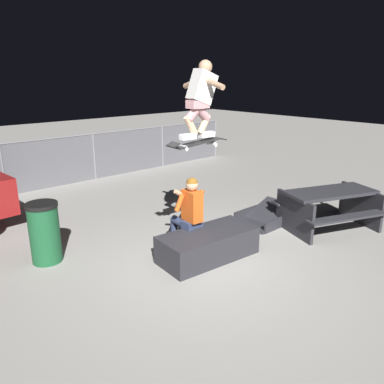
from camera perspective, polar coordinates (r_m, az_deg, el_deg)
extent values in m
plane|color=gray|center=(6.02, 2.45, -10.79)|extent=(40.00, 40.00, 0.00)
cube|color=#28282D|center=(6.14, 2.41, -7.91)|extent=(1.65, 0.86, 0.45)
cube|color=#2D3856|center=(6.20, 0.00, -4.78)|extent=(0.32, 0.20, 0.12)
cube|color=#D15119|center=(6.09, 0.00, -2.07)|extent=(0.23, 0.36, 0.50)
sphere|color=tan|center=(5.98, 0.00, 1.10)|extent=(0.20, 0.20, 0.20)
sphere|color=brown|center=(5.98, 0.00, 1.28)|extent=(0.19, 0.19, 0.19)
cylinder|color=#D15119|center=(6.00, -1.88, -1.62)|extent=(0.20, 0.10, 0.29)
cylinder|color=tan|center=(6.09, -1.80, -0.34)|extent=(0.24, 0.09, 0.19)
cylinder|color=#D15119|center=(6.22, 1.15, -0.91)|extent=(0.20, 0.10, 0.29)
cylinder|color=tan|center=(6.22, 0.01, 0.06)|extent=(0.24, 0.09, 0.19)
cylinder|color=#2D3856|center=(6.31, -1.75, -4.58)|extent=(0.18, 0.41, 0.14)
cylinder|color=#2D3856|center=(6.55, -2.74, -6.04)|extent=(0.11, 0.11, 0.41)
cube|color=#2D9E66|center=(6.67, -2.95, -7.50)|extent=(0.12, 0.27, 0.08)
cylinder|color=#2D3856|center=(6.40, -0.42, -4.23)|extent=(0.18, 0.41, 0.14)
cylinder|color=#2D3856|center=(6.64, -1.44, -5.68)|extent=(0.11, 0.11, 0.41)
cube|color=#2D9E66|center=(6.76, -1.68, -7.13)|extent=(0.12, 0.27, 0.08)
cube|color=black|center=(5.78, 0.83, 7.38)|extent=(0.81, 0.25, 0.10)
cube|color=black|center=(6.06, 4.18, 7.99)|extent=(0.13, 0.21, 0.05)
cube|color=black|center=(5.51, -2.85, 7.09)|extent=(0.13, 0.21, 0.07)
cube|color=#99999E|center=(5.96, 2.94, 7.42)|extent=(0.07, 0.16, 0.04)
cylinder|color=white|center=(6.03, 2.38, 7.30)|extent=(0.06, 0.03, 0.05)
cylinder|color=white|center=(5.90, 3.52, 7.06)|extent=(0.06, 0.03, 0.05)
cube|color=#99999E|center=(5.61, -1.41, 6.83)|extent=(0.07, 0.16, 0.04)
cylinder|color=white|center=(5.69, -1.96, 6.71)|extent=(0.06, 0.03, 0.05)
cylinder|color=white|center=(5.55, -0.85, 6.45)|extent=(0.06, 0.03, 0.05)
cube|color=white|center=(5.88, 2.22, 8.62)|extent=(0.27, 0.12, 0.08)
cube|color=white|center=(5.65, -0.60, 8.29)|extent=(0.27, 0.12, 0.08)
cylinder|color=tan|center=(5.82, 1.82, 10.13)|extent=(0.24, 0.12, 0.31)
cylinder|color=gray|center=(5.75, 1.28, 12.06)|extent=(0.34, 0.15, 0.33)
cylinder|color=tan|center=(5.66, -0.17, 9.95)|extent=(0.24, 0.12, 0.31)
cylinder|color=gray|center=(5.69, 0.42, 12.00)|extent=(0.34, 0.15, 0.33)
cube|color=gray|center=(5.71, 0.85, 13.03)|extent=(0.31, 0.22, 0.12)
cube|color=white|center=(5.75, 1.51, 15.45)|extent=(0.47, 0.25, 0.52)
sphere|color=tan|center=(5.79, 2.02, 18.23)|extent=(0.20, 0.20, 0.20)
cylinder|color=tan|center=(5.93, 0.26, 16.08)|extent=(0.11, 0.45, 0.19)
cylinder|color=tan|center=(5.59, 3.17, 16.00)|extent=(0.11, 0.45, 0.19)
cube|color=#28282D|center=(7.78, 10.93, -4.19)|extent=(1.14, 0.76, 0.06)
cube|color=#28282D|center=(7.75, 10.96, -3.59)|extent=(1.09, 0.76, 0.44)
cube|color=#28282D|center=(7.97, 8.81, -2.97)|extent=(1.02, 0.05, 0.21)
cube|color=#28282D|center=(7.56, 13.23, -4.39)|extent=(1.02, 0.05, 0.21)
cube|color=#28282D|center=(7.57, 20.04, -0.03)|extent=(1.84, 1.27, 0.06)
cube|color=#28282D|center=(8.06, 17.34, -0.99)|extent=(1.67, 0.85, 0.04)
cube|color=#28282D|center=(7.28, 22.56, -3.49)|extent=(1.67, 0.85, 0.04)
cube|color=#28282D|center=(8.18, 23.92, -1.88)|extent=(0.46, 1.05, 0.72)
cube|color=#28282D|center=(7.22, 15.06, -3.39)|extent=(0.46, 1.05, 0.72)
cylinder|color=#19512D|center=(6.36, -21.19, -5.95)|extent=(0.46, 0.46, 0.90)
cylinder|color=black|center=(6.19, -21.66, -1.83)|extent=(0.48, 0.48, 0.06)
cylinder|color=slate|center=(10.14, -26.44, 2.88)|extent=(0.05, 0.05, 1.27)
cylinder|color=slate|center=(10.99, -14.42, 5.13)|extent=(0.05, 0.05, 1.27)
cylinder|color=slate|center=(12.26, -4.43, 6.82)|extent=(0.05, 0.05, 1.27)
cylinder|color=slate|center=(13.83, 3.53, 8.01)|extent=(0.05, 0.05, 1.27)
cylinder|color=slate|center=(10.40, -20.55, 7.48)|extent=(12.00, 0.04, 0.04)
cube|color=#59595E|center=(10.51, -20.19, 4.07)|extent=(12.00, 0.01, 1.27)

